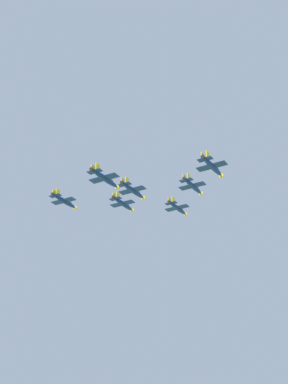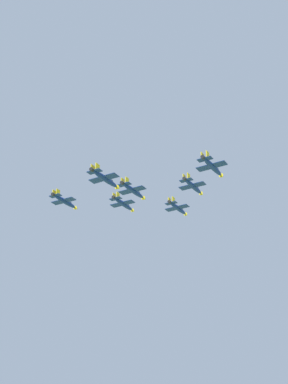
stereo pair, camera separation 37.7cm
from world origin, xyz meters
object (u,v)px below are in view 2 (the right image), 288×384
(jet_left_outer, at_px, (65,201))
(jet_trailing, at_px, (105,179))
(jet_left_wingman, at_px, (123,204))
(jet_slot_rear, at_px, (133,191))
(jet_right_wingman, at_px, (193,186))
(jet_lead, at_px, (178,208))
(jet_right_outer, at_px, (213,167))

(jet_left_outer, height_order, jet_trailing, jet_left_outer)
(jet_left_wingman, distance_m, jet_trailing, 44.45)
(jet_slot_rear, bearing_deg, jet_right_wingman, -39.31)
(jet_left_outer, bearing_deg, jet_slot_rear, -90.47)
(jet_lead, distance_m, jet_left_outer, 52.67)
(jet_left_outer, relative_size, jet_right_outer, 0.95)
(jet_lead, relative_size, jet_right_outer, 0.98)
(jet_slot_rear, bearing_deg, jet_lead, 1.05)
(jet_right_wingman, xyz_separation_m, jet_right_outer, (-3.33, -26.01, -4.69))
(jet_right_wingman, relative_size, jet_right_outer, 0.97)
(jet_right_outer, bearing_deg, jet_trailing, 121.27)
(jet_left_outer, bearing_deg, jet_right_wingman, -69.05)
(jet_slot_rear, bearing_deg, jet_left_outer, 91.05)
(jet_right_wingman, bearing_deg, jet_lead, 40.69)
(jet_lead, height_order, jet_left_wingman, jet_lead)
(jet_left_outer, distance_m, jet_trailing, 39.98)
(jet_left_wingman, height_order, jet_right_outer, jet_left_wingman)
(jet_left_wingman, relative_size, jet_right_wingman, 0.99)
(jet_right_wingman, bearing_deg, jet_right_outer, -139.31)
(jet_left_outer, height_order, jet_slot_rear, jet_left_outer)
(jet_lead, xyz_separation_m, jet_right_wingman, (-3.33, -26.01, -1.55))
(jet_lead, relative_size, jet_left_wingman, 1.02)
(jet_lead, distance_m, jet_slot_rear, 40.74)
(jet_right_outer, xyz_separation_m, jet_slot_rear, (-22.88, 25.11, -1.67))
(jet_right_outer, distance_m, jet_slot_rear, 34.01)
(jet_slot_rear, xyz_separation_m, jet_trailing, (-14.77, -13.46, -3.59))
(jet_left_wingman, xyz_separation_m, jet_left_outer, (-26.21, -0.90, -2.81))
(jet_left_wingman, relative_size, jet_left_outer, 1.02)
(jet_lead, distance_m, jet_right_wingman, 26.27)
(jet_left_outer, bearing_deg, jet_trailing, -120.93)
(jet_lead, bearing_deg, jet_right_outer, -138.72)
(jet_right_wingman, distance_m, jet_slot_rear, 26.98)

